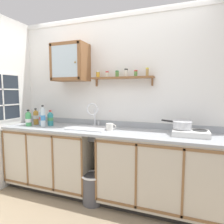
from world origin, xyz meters
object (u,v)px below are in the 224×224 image
object	(u,v)px
hot_plate_stove	(191,133)
bottle_water_blue_3	(42,118)
mug	(110,127)
saucepan	(182,125)
bottle_detergent_teal_0	(50,119)
wall_cabinet	(70,63)
bottle_water_clear_1	(43,117)
trash_bin	(93,188)
bottle_soda_green_2	(28,119)
sink	(89,130)
bottle_juice_amber_4	(36,117)

from	to	relation	value
hot_plate_stove	bottle_water_blue_3	distance (m)	2.06
mug	saucepan	bearing A→B (deg)	3.26
bottle_detergent_teal_0	hot_plate_stove	bearing A→B (deg)	0.22
hot_plate_stove	wall_cabinet	bearing A→B (deg)	175.79
saucepan	bottle_water_clear_1	size ratio (longest dim) A/B	1.15
hot_plate_stove	trash_bin	world-z (taller)	hot_plate_stove
hot_plate_stove	trash_bin	distance (m)	1.38
bottle_soda_green_2	wall_cabinet	distance (m)	1.02
trash_bin	bottle_water_clear_1	bearing A→B (deg)	172.38
sink	bottle_juice_amber_4	xyz separation A→B (m)	(-0.90, -0.01, 0.13)
bottle_water_blue_3	trash_bin	bearing A→B (deg)	-12.30
bottle_water_clear_1	trash_bin	bearing A→B (deg)	-7.62
sink	hot_plate_stove	size ratio (longest dim) A/B	1.38
wall_cabinet	mug	bearing A→B (deg)	-12.51
bottle_juice_amber_4	sink	bearing A→B (deg)	0.79
saucepan	wall_cabinet	distance (m)	1.74
bottle_water_blue_3	wall_cabinet	bearing A→B (deg)	20.57
hot_plate_stove	bottle_soda_green_2	distance (m)	2.21
saucepan	bottle_water_clear_1	xyz separation A→B (m)	(-1.86, -0.15, 0.02)
bottle_water_clear_1	wall_cabinet	bearing A→B (deg)	38.17
bottle_water_blue_3	mug	xyz separation A→B (m)	(1.08, 0.01, -0.06)
bottle_soda_green_2	trash_bin	distance (m)	1.36
saucepan	bottle_juice_amber_4	xyz separation A→B (m)	(-2.10, -0.03, -0.00)
sink	hot_plate_stove	bearing A→B (deg)	-0.46
bottle_water_blue_3	bottle_juice_amber_4	xyz separation A→B (m)	(-0.14, 0.03, 0.01)
bottle_detergent_teal_0	bottle_soda_green_2	size ratio (longest dim) A/B	0.96
bottle_detergent_teal_0	mug	size ratio (longest dim) A/B	1.73
bottle_detergent_teal_0	bottle_water_blue_3	size ratio (longest dim) A/B	0.96
bottle_detergent_teal_0	wall_cabinet	xyz separation A→B (m)	(0.28, 0.13, 0.81)
sink	saucepan	distance (m)	1.20
sink	wall_cabinet	size ratio (longest dim) A/B	1.03
bottle_detergent_teal_0	bottle_juice_amber_4	bearing A→B (deg)	178.85
bottle_detergent_teal_0	bottle_water_clear_1	bearing A→B (deg)	-105.64
hot_plate_stove	saucepan	distance (m)	0.13
wall_cabinet	trash_bin	xyz separation A→B (m)	(0.51, -0.36, -1.63)
hot_plate_stove	saucepan	world-z (taller)	saucepan
saucepan	bottle_water_blue_3	distance (m)	1.96
sink	wall_cabinet	distance (m)	1.00
hot_plate_stove	bottle_soda_green_2	world-z (taller)	bottle_soda_green_2
bottle_soda_green_2	bottle_water_blue_3	size ratio (longest dim) A/B	1.00
saucepan	trash_bin	distance (m)	1.35
sink	bottle_soda_green_2	xyz separation A→B (m)	(-0.91, -0.16, 0.12)
bottle_detergent_teal_0	wall_cabinet	distance (m)	0.87
bottle_soda_green_2	hot_plate_stove	bearing A→B (deg)	3.77
trash_bin	mug	bearing A→B (deg)	54.08
trash_bin	hot_plate_stove	bearing A→B (deg)	11.90
sink	bottle_water_clear_1	bearing A→B (deg)	-168.28
bottle_juice_amber_4	mug	distance (m)	1.22
sink	trash_bin	bearing A→B (deg)	-56.69
sink	bottle_detergent_teal_0	size ratio (longest dim) A/B	2.38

